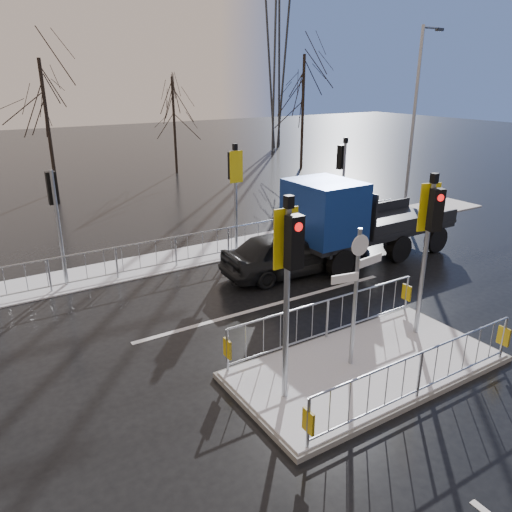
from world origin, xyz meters
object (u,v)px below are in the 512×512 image
car_far_lane (286,253)px  flatbed_truck (344,219)px  street_lamp_right (415,116)px  traffic_island (367,353)px

car_far_lane → flatbed_truck: 2.42m
flatbed_truck → street_lamp_right: size_ratio=0.79×
car_far_lane → flatbed_truck: flatbed_truck is taller
traffic_island → flatbed_truck: size_ratio=0.95×
car_far_lane → flatbed_truck: size_ratio=0.67×
traffic_island → car_far_lane: (1.72, 5.47, 0.33)m
car_far_lane → flatbed_truck: bearing=-89.7°
flatbed_truck → street_lamp_right: street_lamp_right is taller
car_far_lane → street_lamp_right: size_ratio=0.53×
traffic_island → car_far_lane: 5.74m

